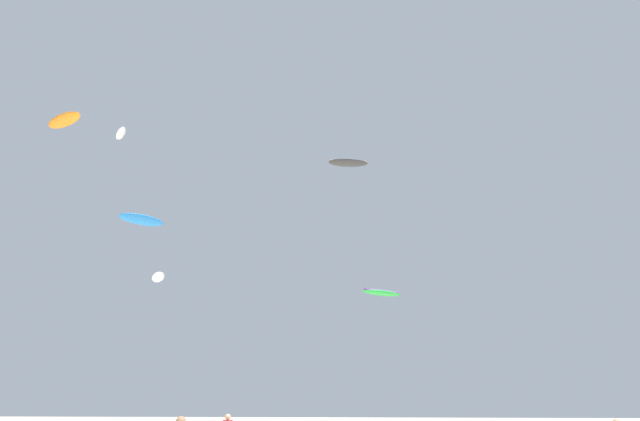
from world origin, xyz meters
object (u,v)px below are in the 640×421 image
object	(u,v)px
kite_aloft_1	(121,133)
kite_aloft_4	(382,293)
kite_aloft_0	(348,163)
kite_aloft_5	(158,277)
kite_aloft_3	(64,120)
kite_aloft_2	(142,220)

from	to	relation	value
kite_aloft_1	kite_aloft_4	distance (m)	24.83
kite_aloft_0	kite_aloft_4	distance (m)	15.43
kite_aloft_0	kite_aloft_4	world-z (taller)	kite_aloft_0
kite_aloft_1	kite_aloft_5	size ratio (longest dim) A/B	0.87
kite_aloft_3	kite_aloft_4	size ratio (longest dim) A/B	1.04
kite_aloft_1	kite_aloft_5	bearing A→B (deg)	-40.11
kite_aloft_5	kite_aloft_0	bearing A→B (deg)	-23.68
kite_aloft_1	kite_aloft_4	size ratio (longest dim) A/B	0.76
kite_aloft_0	kite_aloft_5	xyz separation A→B (m)	(-13.04, 5.72, -5.62)
kite_aloft_2	kite_aloft_4	size ratio (longest dim) A/B	0.89
kite_aloft_1	kite_aloft_2	xyz separation A→B (m)	(3.93, -3.95, -8.59)
kite_aloft_4	kite_aloft_5	bearing A→B (deg)	-150.60
kite_aloft_2	kite_aloft_0	bearing A→B (deg)	-24.06
kite_aloft_1	kite_aloft_2	size ratio (longest dim) A/B	0.86
kite_aloft_1	kite_aloft_3	world-z (taller)	kite_aloft_1
kite_aloft_1	kite_aloft_4	xyz separation A→B (m)	(20.98, 3.66, -12.78)
kite_aloft_2	kite_aloft_3	xyz separation A→B (m)	(-5.29, -2.57, 6.72)
kite_aloft_0	kite_aloft_2	xyz separation A→B (m)	(-14.91, 6.66, -1.29)
kite_aloft_1	kite_aloft_2	distance (m)	10.24
kite_aloft_2	kite_aloft_5	xyz separation A→B (m)	(1.87, -0.94, -4.34)
kite_aloft_0	kite_aloft_4	size ratio (longest dim) A/B	0.68
kite_aloft_2	kite_aloft_5	world-z (taller)	kite_aloft_2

